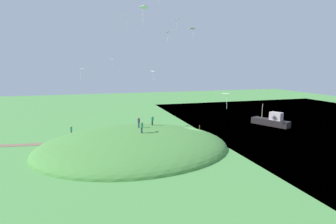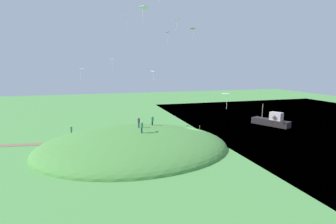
{
  "view_description": "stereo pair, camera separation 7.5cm",
  "coord_description": "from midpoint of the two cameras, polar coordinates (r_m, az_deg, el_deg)",
  "views": [
    {
      "loc": [
        16.41,
        39.71,
        11.85
      ],
      "look_at": [
        5.21,
        1.38,
        4.9
      ],
      "focal_mm": 27.75,
      "sensor_mm": 36.0,
      "label": 1
    },
    {
      "loc": [
        16.34,
        39.73,
        11.85
      ],
      "look_at": [
        5.21,
        1.38,
        4.9
      ],
      "focal_mm": 27.75,
      "sensor_mm": 36.0,
      "label": 2
    }
  ],
  "objects": [
    {
      "name": "grass_hill",
      "position": [
        39.4,
        -7.51,
        -7.72
      ],
      "size": [
        28.37,
        23.41,
        5.01
      ],
      "primitive_type": "ellipsoid",
      "color": "#48853B",
      "rests_on": "ground_plane"
    },
    {
      "name": "dirt_path",
      "position": [
        46.37,
        -30.38,
        -6.3
      ],
      "size": [
        16.48,
        3.56,
        0.04
      ],
      "primitive_type": "cube",
      "rotation": [
        0.0,
        0.0,
        -0.14
      ],
      "color": "#795C4C",
      "rests_on": "ground_plane"
    },
    {
      "name": "kite_3",
      "position": [
        38.99,
        -9.4,
        20.03
      ],
      "size": [
        1.16,
        1.02,
        2.06
      ],
      "color": "white"
    },
    {
      "name": "kite_2",
      "position": [
        34.22,
        12.48,
        3.75
      ],
      "size": [
        1.07,
        0.99,
        2.02
      ],
      "color": "white"
    },
    {
      "name": "mooring_post",
      "position": [
        50.02,
        6.91,
        -3.41
      ],
      "size": [
        0.14,
        0.14,
        0.84
      ],
      "primitive_type": "cylinder",
      "color": "brown",
      "rests_on": "ground_plane"
    },
    {
      "name": "boat_on_lake",
      "position": [
        57.12,
        21.74,
        -1.85
      ],
      "size": [
        4.96,
        7.77,
        4.27
      ],
      "rotation": [
        0.0,
        0.0,
        2.0
      ],
      "color": "black",
      "rests_on": "lake_water"
    },
    {
      "name": "person_with_child",
      "position": [
        43.35,
        -3.54,
        -1.61
      ],
      "size": [
        0.65,
        0.65,
        1.62
      ],
      "rotation": [
        0.0,
        0.0,
        4.12
      ],
      "color": "black",
      "rests_on": "grass_hill"
    },
    {
      "name": "kite_0",
      "position": [
        37.19,
        -18.42,
        8.8
      ],
      "size": [
        0.8,
        0.9,
        1.46
      ],
      "color": "silver"
    },
    {
      "name": "kite_6",
      "position": [
        36.42,
        -5.37,
        21.76
      ],
      "size": [
        1.15,
        1.27,
        2.38
      ],
      "color": "white"
    },
    {
      "name": "ground_plane",
      "position": [
        44.57,
        5.93,
        -5.6
      ],
      "size": [
        160.0,
        160.0,
        0.0
      ],
      "primitive_type": "plane",
      "color": "#4D8D45"
    },
    {
      "name": "kite_1",
      "position": [
        50.14,
        -12.24,
        11.13
      ],
      "size": [
        1.0,
        0.89,
        1.9
      ],
      "color": "silver"
    },
    {
      "name": "person_near_shore",
      "position": [
        37.35,
        -5.86,
        -3.02
      ],
      "size": [
        0.58,
        0.58,
        1.71
      ],
      "rotation": [
        0.0,
        0.0,
        0.96
      ],
      "color": "#1C284A",
      "rests_on": "grass_hill"
    },
    {
      "name": "kite_10",
      "position": [
        55.22,
        5.3,
        17.71
      ],
      "size": [
        1.39,
        1.16,
        2.06
      ],
      "color": "white"
    },
    {
      "name": "kite_4",
      "position": [
        39.32,
        -3.4,
        8.82
      ],
      "size": [
        0.93,
        1.0,
        1.47
      ],
      "color": "white"
    },
    {
      "name": "kite_5",
      "position": [
        52.44,
        -0.08,
        17.06
      ],
      "size": [
        1.07,
        1.18,
        1.94
      ],
      "color": "white"
    },
    {
      "name": "person_on_hilltop",
      "position": [
        40.68,
        -6.5,
        -2.0
      ],
      "size": [
        0.53,
        0.53,
        1.7
      ],
      "rotation": [
        0.0,
        0.0,
        5.77
      ],
      "color": "#27364E",
      "rests_on": "grass_hill"
    },
    {
      "name": "person_walking_path",
      "position": [
        48.92,
        -20.55,
        -3.5
      ],
      "size": [
        0.52,
        0.52,
        1.69
      ],
      "rotation": [
        0.0,
        0.0,
        5.59
      ],
      "color": "#313629",
      "rests_on": "ground_plane"
    },
    {
      "name": "kite_9",
      "position": [
        47.95,
        1.78,
        19.64
      ],
      "size": [
        1.15,
        1.08,
        1.97
      ],
      "color": "silver"
    }
  ]
}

